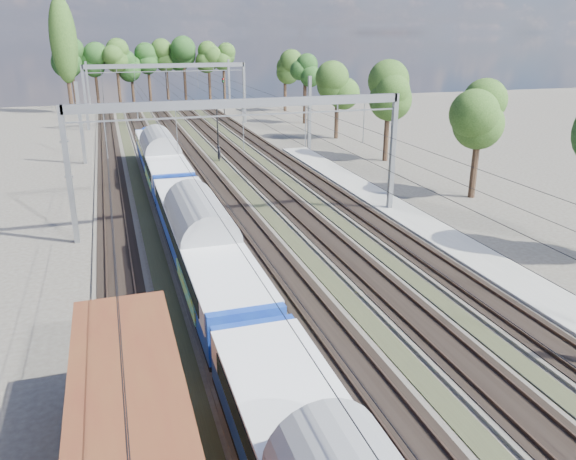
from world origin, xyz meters
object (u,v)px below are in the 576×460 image
object	(u,v)px
emu_train	(202,235)
signal_far	(224,92)
worker	(219,153)
signal_near	(217,123)

from	to	relation	value
emu_train	signal_far	world-z (taller)	signal_far
worker	signal_near	distance (m)	3.24
emu_train	signal_far	distance (m)	67.34
worker	signal_near	size ratio (longest dim) A/B	0.27
emu_train	worker	size ratio (longest dim) A/B	39.45
worker	signal_far	bearing A→B (deg)	-7.06
emu_train	signal_near	world-z (taller)	signal_near
signal_near	signal_far	bearing A→B (deg)	89.97
emu_train	worker	world-z (taller)	emu_train
signal_near	worker	bearing A→B (deg)	-83.31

